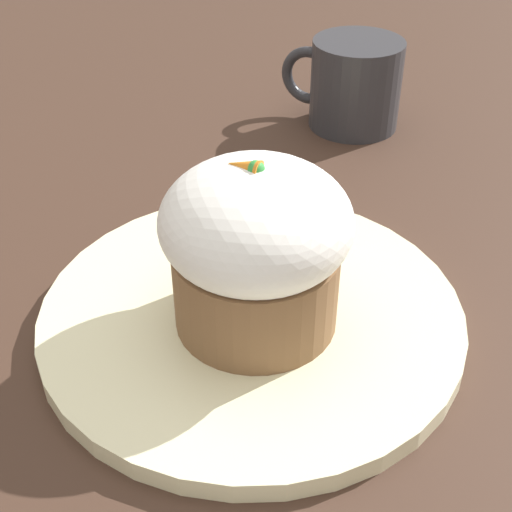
% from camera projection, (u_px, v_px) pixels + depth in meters
% --- Properties ---
extents(ground_plane, '(4.00, 4.00, 0.00)m').
position_uv_depth(ground_plane, '(252.00, 323.00, 0.43)').
color(ground_plane, '#3D281E').
extents(dessert_plate, '(0.25, 0.25, 0.01)m').
position_uv_depth(dessert_plate, '(251.00, 315.00, 0.42)').
color(dessert_plate, beige).
rests_on(dessert_plate, ground_plane).
extents(carrot_cake, '(0.10, 0.10, 0.10)m').
position_uv_depth(carrot_cake, '(256.00, 247.00, 0.38)').
color(carrot_cake, brown).
rests_on(carrot_cake, dessert_plate).
extents(spoon, '(0.07, 0.11, 0.01)m').
position_uv_depth(spoon, '(247.00, 266.00, 0.45)').
color(spoon, silver).
rests_on(spoon, dessert_plate).
extents(coffee_cup, '(0.11, 0.08, 0.08)m').
position_uv_depth(coffee_cup, '(353.00, 84.00, 0.62)').
color(coffee_cup, '#2D2D33').
rests_on(coffee_cup, ground_plane).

